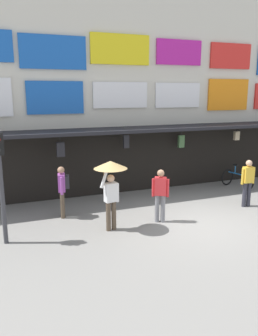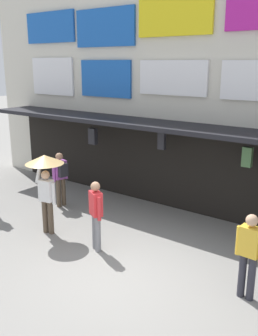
% 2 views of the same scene
% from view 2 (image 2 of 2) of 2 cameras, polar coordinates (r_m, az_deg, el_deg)
% --- Properties ---
extents(ground_plane, '(80.00, 80.00, 0.00)m').
position_cam_2_polar(ground_plane, '(8.21, -1.14, -15.76)').
color(ground_plane, gray).
extents(shopfront, '(18.00, 2.60, 8.00)m').
position_cam_2_polar(shopfront, '(10.98, 13.94, 13.53)').
color(shopfront, beige).
rests_on(shopfront, ground).
extents(pedestrian_with_umbrella, '(0.96, 0.96, 2.08)m').
position_cam_2_polar(pedestrian_with_umbrella, '(9.65, -12.50, -0.60)').
color(pedestrian_with_umbrella, brown).
rests_on(pedestrian_with_umbrella, ground).
extents(pedestrian_in_blue, '(0.40, 0.52, 1.68)m').
position_cam_2_polar(pedestrian_in_blue, '(11.62, -10.25, -1.11)').
color(pedestrian_in_blue, brown).
rests_on(pedestrian_in_blue, ground).
extents(pedestrian_in_purple, '(0.53, 0.24, 1.68)m').
position_cam_2_polar(pedestrian_in_purple, '(7.38, 17.61, -11.96)').
color(pedestrian_in_purple, '#2D2D38').
rests_on(pedestrian_in_purple, ground).
extents(pedestrian_in_green, '(0.48, 0.36, 1.68)m').
position_cam_2_polar(pedestrian_in_green, '(8.81, -4.99, -6.63)').
color(pedestrian_in_green, gray).
rests_on(pedestrian_in_green, ground).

